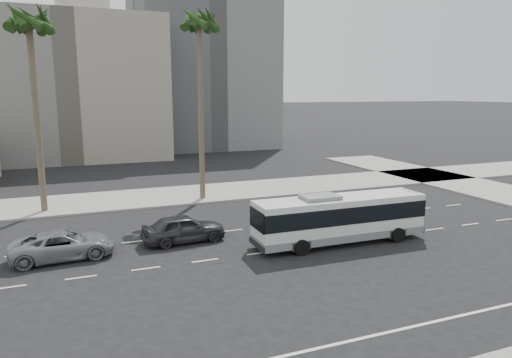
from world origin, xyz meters
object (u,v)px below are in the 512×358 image
city_bus (340,217)px  palm_near (199,25)px  palm_mid (29,26)px  car_a (184,228)px  car_b (63,245)px

city_bus → palm_near: size_ratio=0.68×
city_bus → palm_mid: (-16.09, 13.84, 11.40)m
city_bus → car_a: 9.01m
city_bus → palm_mid: bearing=140.2°
car_a → palm_near: 16.65m
car_a → car_b: bearing=89.3°
palm_near → palm_mid: (-11.70, 0.29, -0.59)m
city_bus → palm_mid: palm_mid is taller
car_b → palm_near: 19.48m
city_bus → palm_near: (-4.39, 13.55, 11.99)m
palm_mid → car_a: bearing=-52.9°
palm_near → palm_mid: 11.72m
palm_near → palm_mid: palm_near is taller
car_b → palm_near: bearing=-48.6°
car_b → palm_mid: (-1.35, 10.71, 12.21)m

